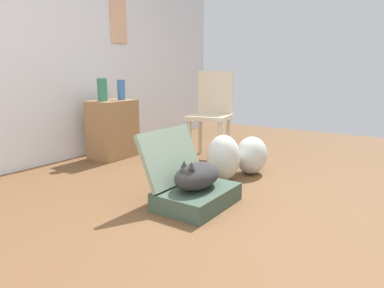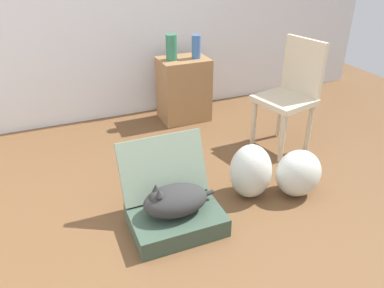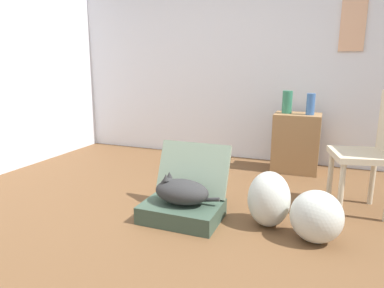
{
  "view_description": "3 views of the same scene",
  "coord_description": "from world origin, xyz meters",
  "px_view_note": "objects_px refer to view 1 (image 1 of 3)",
  "views": [
    {
      "loc": [
        -2.1,
        -1.19,
        1.0
      ],
      "look_at": [
        0.23,
        0.41,
        0.4
      ],
      "focal_mm": 32.15,
      "sensor_mm": 36.0,
      "label": 1
    },
    {
      "loc": [
        -0.72,
        -1.73,
        1.76
      ],
      "look_at": [
        0.23,
        0.53,
        0.42
      ],
      "focal_mm": 35.34,
      "sensor_mm": 36.0,
      "label": 2
    },
    {
      "loc": [
        0.96,
        -2.12,
        1.2
      ],
      "look_at": [
        -0.13,
        0.63,
        0.52
      ],
      "focal_mm": 31.57,
      "sensor_mm": 36.0,
      "label": 3
    }
  ],
  "objects_px": {
    "vase_short": "(121,90)",
    "suitcase_base": "(197,197)",
    "vase_tall": "(102,90)",
    "chair": "(212,111)",
    "plastic_bag_clear": "(251,155)",
    "cat": "(197,176)",
    "plastic_bag_white": "(223,158)",
    "side_table": "(113,129)"
  },
  "relations": [
    {
      "from": "cat",
      "to": "vase_short",
      "type": "xyz_separation_m",
      "value": [
        0.85,
        1.64,
        0.55
      ]
    },
    {
      "from": "cat",
      "to": "plastic_bag_white",
      "type": "height_order",
      "value": "plastic_bag_white"
    },
    {
      "from": "vase_tall",
      "to": "chair",
      "type": "xyz_separation_m",
      "value": [
        0.79,
        -0.96,
        -0.25
      ]
    },
    {
      "from": "suitcase_base",
      "to": "side_table",
      "type": "distance_m",
      "value": 1.84
    },
    {
      "from": "plastic_bag_white",
      "to": "vase_short",
      "type": "bearing_deg",
      "value": 82.85
    },
    {
      "from": "chair",
      "to": "plastic_bag_clear",
      "type": "bearing_deg",
      "value": -41.16
    },
    {
      "from": "suitcase_base",
      "to": "chair",
      "type": "distance_m",
      "value": 1.62
    },
    {
      "from": "suitcase_base",
      "to": "side_table",
      "type": "height_order",
      "value": "side_table"
    },
    {
      "from": "plastic_bag_white",
      "to": "vase_tall",
      "type": "bearing_deg",
      "value": 92.53
    },
    {
      "from": "plastic_bag_clear",
      "to": "suitcase_base",
      "type": "bearing_deg",
      "value": -178.97
    },
    {
      "from": "plastic_bag_white",
      "to": "vase_tall",
      "type": "relative_size",
      "value": 1.69
    },
    {
      "from": "vase_short",
      "to": "chair",
      "type": "xyz_separation_m",
      "value": [
        0.53,
        -0.93,
        -0.24
      ]
    },
    {
      "from": "vase_tall",
      "to": "suitcase_base",
      "type": "bearing_deg",
      "value": -109.42
    },
    {
      "from": "suitcase_base",
      "to": "cat",
      "type": "distance_m",
      "value": 0.17
    },
    {
      "from": "plastic_bag_white",
      "to": "chair",
      "type": "height_order",
      "value": "chair"
    },
    {
      "from": "side_table",
      "to": "suitcase_base",
      "type": "bearing_deg",
      "value": -113.2
    },
    {
      "from": "cat",
      "to": "vase_short",
      "type": "relative_size",
      "value": 2.21
    },
    {
      "from": "vase_tall",
      "to": "vase_short",
      "type": "xyz_separation_m",
      "value": [
        0.25,
        -0.04,
        -0.01
      ]
    },
    {
      "from": "vase_tall",
      "to": "chair",
      "type": "height_order",
      "value": "chair"
    },
    {
      "from": "plastic_bag_white",
      "to": "side_table",
      "type": "bearing_deg",
      "value": 87.76
    },
    {
      "from": "side_table",
      "to": "vase_tall",
      "type": "xyz_separation_m",
      "value": [
        -0.13,
        0.0,
        0.46
      ]
    },
    {
      "from": "vase_short",
      "to": "chair",
      "type": "distance_m",
      "value": 1.1
    },
    {
      "from": "suitcase_base",
      "to": "vase_short",
      "type": "relative_size",
      "value": 2.62
    },
    {
      "from": "plastic_bag_white",
      "to": "chair",
      "type": "distance_m",
      "value": 0.97
    },
    {
      "from": "plastic_bag_clear",
      "to": "chair",
      "type": "distance_m",
      "value": 0.87
    },
    {
      "from": "plastic_bag_white",
      "to": "plastic_bag_clear",
      "type": "height_order",
      "value": "plastic_bag_white"
    },
    {
      "from": "suitcase_base",
      "to": "plastic_bag_white",
      "type": "xyz_separation_m",
      "value": [
        0.66,
        0.14,
        0.15
      ]
    },
    {
      "from": "cat",
      "to": "plastic_bag_white",
      "type": "relative_size",
      "value": 1.2
    },
    {
      "from": "plastic_bag_clear",
      "to": "vase_tall",
      "type": "relative_size",
      "value": 1.47
    },
    {
      "from": "chair",
      "to": "vase_tall",
      "type": "bearing_deg",
      "value": -153.54
    },
    {
      "from": "vase_short",
      "to": "suitcase_base",
      "type": "bearing_deg",
      "value": -117.29
    },
    {
      "from": "vase_tall",
      "to": "vase_short",
      "type": "bearing_deg",
      "value": -8.02
    },
    {
      "from": "plastic_bag_white",
      "to": "chair",
      "type": "relative_size",
      "value": 0.43
    },
    {
      "from": "plastic_bag_clear",
      "to": "side_table",
      "type": "distance_m",
      "value": 1.69
    },
    {
      "from": "plastic_bag_clear",
      "to": "chair",
      "type": "bearing_deg",
      "value": 61.63
    },
    {
      "from": "vase_tall",
      "to": "chair",
      "type": "distance_m",
      "value": 1.27
    },
    {
      "from": "vase_short",
      "to": "vase_tall",
      "type": "bearing_deg",
      "value": 171.98
    },
    {
      "from": "suitcase_base",
      "to": "vase_tall",
      "type": "distance_m",
      "value": 1.92
    },
    {
      "from": "side_table",
      "to": "chair",
      "type": "relative_size",
      "value": 0.67
    },
    {
      "from": "side_table",
      "to": "vase_tall",
      "type": "distance_m",
      "value": 0.48
    },
    {
      "from": "side_table",
      "to": "vase_tall",
      "type": "bearing_deg",
      "value": 179.96
    },
    {
      "from": "plastic_bag_white",
      "to": "vase_tall",
      "type": "distance_m",
      "value": 1.64
    }
  ]
}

